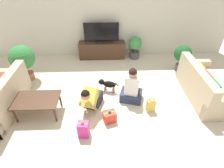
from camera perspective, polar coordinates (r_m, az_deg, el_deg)
The scene contains 16 objects.
ground_plane at distance 4.35m, azimuth -1.69°, elevation -6.25°, with size 16.00×16.00×0.00m, color beige.
wall_back at distance 6.04m, azimuth -2.22°, elevation 20.80°, with size 8.40×0.06×2.60m.
sofa_left at distance 4.75m, azimuth -32.61°, elevation -4.26°, with size 0.83×1.77×0.83m.
sofa_right at distance 4.93m, azimuth 27.72°, elevation -0.75°, with size 0.83×1.77×0.83m.
coffee_table at distance 4.19m, azimuth -23.37°, elevation -5.04°, with size 0.97×0.64×0.42m.
tv_console at distance 6.16m, azimuth -3.28°, elevation 10.99°, with size 1.56×0.38×0.57m.
tv at distance 5.93m, azimuth -3.48°, elevation 16.04°, with size 1.13×0.20×0.66m.
potted_plant_corner_left at distance 5.40m, azimuth -27.21°, elevation 7.20°, with size 0.67×0.67×1.04m.
potted_plant_back_right at distance 6.12m, azimuth 7.52°, elevation 12.21°, with size 0.44×0.44×0.77m.
potted_plant_corner_right at distance 5.68m, azimuth 22.03°, elevation 8.77°, with size 0.50×0.50×0.84m.
person_kneeling at distance 4.01m, azimuth -6.84°, elevation -4.65°, with size 0.53×0.78×0.75m.
person_sitting at distance 4.24m, azimuth 6.42°, elevation -1.59°, with size 0.61×0.57×0.95m.
dog at distance 4.57m, azimuth -1.54°, elevation -0.01°, with size 0.54×0.25×0.35m.
gift_box_a at distance 3.61m, azimuth -9.30°, elevation -14.41°, with size 0.23×0.19×0.41m.
gift_box_b at distance 3.86m, azimuth -0.81°, elevation -10.56°, with size 0.32×0.27×0.32m.
gift_bag_a at distance 4.14m, azimuth 12.56°, elevation -6.90°, with size 0.20×0.14×0.35m.
Camera 1 is at (0.02, -3.17, 2.97)m, focal length 28.00 mm.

